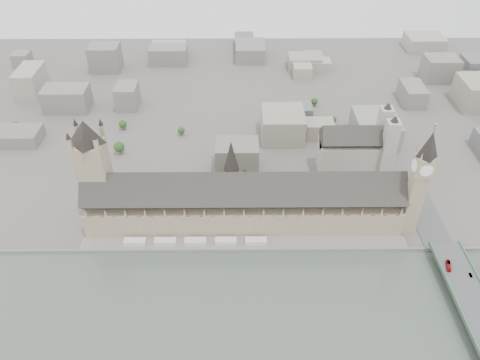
{
  "coord_description": "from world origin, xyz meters",
  "views": [
    {
      "loc": [
        -5.11,
        -280.46,
        281.49
      ],
      "look_at": [
        -2.79,
        43.59,
        28.69
      ],
      "focal_mm": 35.0,
      "sensor_mm": 36.0,
      "label": 1
    }
  ],
  "objects_px": {
    "elizabeth_tower": "(420,178)",
    "car_silver": "(471,275)",
    "palace_of_westminster": "(243,203)",
    "westminster_abbey": "(356,150)",
    "victoria_tower": "(94,168)",
    "westminster_bridge": "(479,322)",
    "red_bus_north": "(449,266)"
  },
  "relations": [
    {
      "from": "victoria_tower",
      "to": "westminster_bridge",
      "type": "height_order",
      "value": "victoria_tower"
    },
    {
      "from": "victoria_tower",
      "to": "car_silver",
      "type": "distance_m",
      "value": 304.06
    },
    {
      "from": "palace_of_westminster",
      "to": "elizabeth_tower",
      "type": "bearing_deg",
      "value": -4.85
    },
    {
      "from": "palace_of_westminster",
      "to": "westminster_abbey",
      "type": "bearing_deg",
      "value": 34.17
    },
    {
      "from": "westminster_abbey",
      "to": "car_silver",
      "type": "distance_m",
      "value": 157.12
    },
    {
      "from": "elizabeth_tower",
      "to": "westminster_abbey",
      "type": "bearing_deg",
      "value": 107.29
    },
    {
      "from": "red_bus_north",
      "to": "car_silver",
      "type": "distance_m",
      "value": 16.22
    },
    {
      "from": "victoria_tower",
      "to": "car_silver",
      "type": "bearing_deg",
      "value": -14.7
    },
    {
      "from": "elizabeth_tower",
      "to": "westminster_bridge",
      "type": "relative_size",
      "value": 0.33
    },
    {
      "from": "elizabeth_tower",
      "to": "car_silver",
      "type": "bearing_deg",
      "value": -62.02
    },
    {
      "from": "westminster_bridge",
      "to": "car_silver",
      "type": "height_order",
      "value": "car_silver"
    },
    {
      "from": "palace_of_westminster",
      "to": "westminster_abbey",
      "type": "distance_m",
      "value": 134.09
    },
    {
      "from": "victoria_tower",
      "to": "westminster_bridge",
      "type": "bearing_deg",
      "value": -21.78
    },
    {
      "from": "westminster_abbey",
      "to": "car_silver",
      "type": "bearing_deg",
      "value": -68.22
    },
    {
      "from": "palace_of_westminster",
      "to": "car_silver",
      "type": "xyz_separation_m",
      "value": [
        168.98,
        -70.01,
        -11.78
      ]
    },
    {
      "from": "palace_of_westminster",
      "to": "red_bus_north",
      "type": "distance_m",
      "value": 167.3
    },
    {
      "from": "palace_of_westminster",
      "to": "elizabeth_tower",
      "type": "height_order",
      "value": "elizabeth_tower"
    },
    {
      "from": "red_bus_north",
      "to": "car_silver",
      "type": "bearing_deg",
      "value": -16.94
    },
    {
      "from": "red_bus_north",
      "to": "elizabeth_tower",
      "type": "bearing_deg",
      "value": 123.94
    },
    {
      "from": "westminster_bridge",
      "to": "palace_of_westminster",
      "type": "bearing_deg",
      "value": 146.51
    },
    {
      "from": "red_bus_north",
      "to": "westminster_abbey",
      "type": "bearing_deg",
      "value": 122.81
    },
    {
      "from": "westminster_abbey",
      "to": "car_silver",
      "type": "xyz_separation_m",
      "value": [
        58.05,
        -145.31,
        -14.15
      ]
    },
    {
      "from": "westminster_abbey",
      "to": "red_bus_north",
      "type": "relative_size",
      "value": 6.09
    },
    {
      "from": "elizabeth_tower",
      "to": "car_silver",
      "type": "distance_m",
      "value": 81.14
    },
    {
      "from": "palace_of_westminster",
      "to": "car_silver",
      "type": "bearing_deg",
      "value": -22.51
    },
    {
      "from": "victoria_tower",
      "to": "car_silver",
      "type": "xyz_separation_m",
      "value": [
        290.98,
        -76.31,
        -44.27
      ]
    },
    {
      "from": "westminster_abbey",
      "to": "victoria_tower",
      "type": "bearing_deg",
      "value": -163.5
    },
    {
      "from": "palace_of_westminster",
      "to": "elizabeth_tower",
      "type": "relative_size",
      "value": 2.47
    },
    {
      "from": "elizabeth_tower",
      "to": "car_silver",
      "type": "xyz_separation_m",
      "value": [
        30.98,
        -58.31,
        -47.16
      ]
    },
    {
      "from": "palace_of_westminster",
      "to": "elizabeth_tower",
      "type": "xyz_separation_m",
      "value": [
        138.0,
        -11.7,
        35.38
      ]
    },
    {
      "from": "palace_of_westminster",
      "to": "westminster_abbey",
      "type": "height_order",
      "value": "westminster_abbey"
    },
    {
      "from": "victoria_tower",
      "to": "red_bus_north",
      "type": "distance_m",
      "value": 288.66
    }
  ]
}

